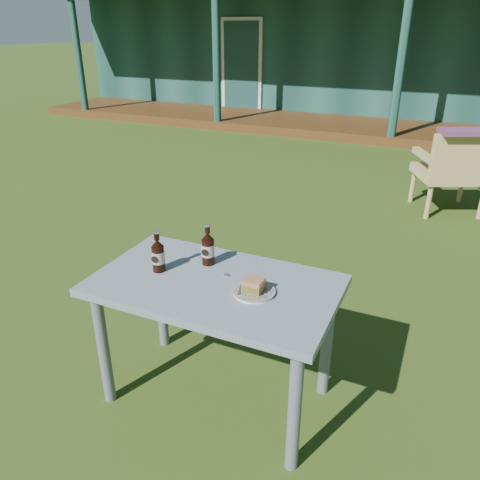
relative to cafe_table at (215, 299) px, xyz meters
The scene contains 11 objects.
ground 1.72m from the cafe_table, 90.00° to the left, with size 80.00×80.00×0.00m, color #334916.
pavilion 11.03m from the cafe_table, 90.00° to the left, with size 15.80×8.30×3.45m.
cafe_table is the anchor object (origin of this frame).
plate 0.24m from the cafe_table, ahead, with size 0.20×0.20×0.01m.
cake_slice 0.26m from the cafe_table, ahead, with size 0.09×0.09×0.06m.
fork 0.19m from the cafe_table, ahead, with size 0.01×0.14×0.00m, color silver.
cola_bottle_near 0.27m from the cafe_table, 127.00° to the left, with size 0.07×0.07×0.23m.
cola_bottle_far 0.37m from the cafe_table, behind, with size 0.07×0.07×0.22m.
bottle_cap 0.13m from the cafe_table, 70.80° to the left, with size 0.03×0.03×0.01m, color silver.
armchair_left 3.64m from the cafe_table, 73.77° to the left, with size 0.85×0.83×0.89m.
floral_throw 3.51m from the cafe_table, 71.87° to the left, with size 0.57×0.24×0.05m, color #613357.
Camera 1 is at (0.94, -3.36, 1.87)m, focal length 35.00 mm.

